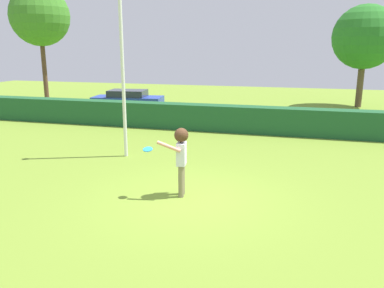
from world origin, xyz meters
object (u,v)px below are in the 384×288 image
at_px(frisbee, 148,149).
at_px(lamppost, 122,52).
at_px(person, 181,152).
at_px(parked_car_blue, 128,99).
at_px(willow_tree, 40,16).
at_px(birch_tree, 365,37).

height_order(frisbee, lamppost, lamppost).
bearing_deg(person, parked_car_blue, 120.01).
bearing_deg(lamppost, frisbee, -56.82).
relative_size(willow_tree, birch_tree, 1.23).
bearing_deg(parked_car_blue, birch_tree, 21.27).
distance_m(frisbee, birch_tree, 20.02).
relative_size(parked_car_blue, birch_tree, 0.69).
relative_size(lamppost, birch_tree, 1.03).
bearing_deg(person, willow_tree, 134.53).
bearing_deg(frisbee, lamppost, 123.18).
height_order(parked_car_blue, willow_tree, willow_tree).
xyz_separation_m(lamppost, willow_tree, (-11.67, 11.81, 2.20)).
bearing_deg(willow_tree, frisbee, -47.60).
bearing_deg(willow_tree, person, -45.47).
distance_m(lamppost, parked_car_blue, 10.94).
bearing_deg(parked_car_blue, lamppost, -65.74).
height_order(frisbee, willow_tree, willow_tree).
bearing_deg(frisbee, person, 20.37).
xyz_separation_m(frisbee, parked_car_blue, (-6.56, 13.02, -0.58)).
height_order(person, lamppost, lamppost).
distance_m(lamppost, birch_tree, 17.75).
height_order(lamppost, birch_tree, lamppost).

